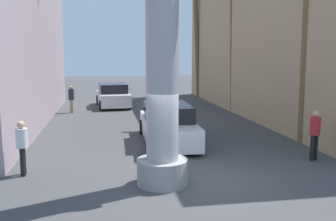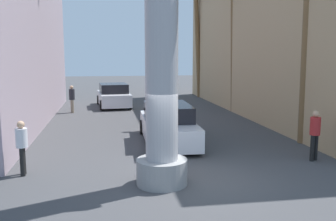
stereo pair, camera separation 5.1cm
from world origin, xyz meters
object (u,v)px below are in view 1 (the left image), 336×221
object	(u,v)px
palm_tree_far_right	(197,27)
pedestrian_far_left	(71,97)
car_far	(113,96)
palm_tree_mid_left	(30,22)
palm_tree_mid_right	(232,22)
pedestrian_curb_left	(22,144)
street_lamp	(248,32)
pedestrian_by_sign	(315,131)
car_lead	(168,125)
palm_tree_near_right	(307,26)

from	to	relation	value
palm_tree_far_right	pedestrian_far_left	xyz separation A→B (m)	(-9.50, -7.00, -4.71)
car_far	palm_tree_mid_left	distance (m)	8.72
palm_tree_mid_left	palm_tree_mid_right	bearing A→B (deg)	16.37
palm_tree_mid_left	pedestrian_curb_left	bearing A→B (deg)	-82.78
street_lamp	pedestrian_by_sign	bearing A→B (deg)	-93.89
palm_tree_far_right	pedestrian_far_left	world-z (taller)	palm_tree_far_right
pedestrian_far_left	car_lead	bearing A→B (deg)	-62.82
car_lead	palm_tree_mid_right	bearing A→B (deg)	55.48
palm_tree_far_right	pedestrian_far_left	distance (m)	12.71
palm_tree_mid_right	pedestrian_far_left	size ratio (longest dim) A/B	5.13
palm_tree_mid_left	pedestrian_far_left	xyz separation A→B (m)	(1.41, 4.21, -4.05)
palm_tree_far_right	palm_tree_mid_right	xyz separation A→B (m)	(0.24, -7.93, -0.20)
palm_tree_far_right	palm_tree_mid_right	size ratio (longest dim) A/B	1.11
pedestrian_by_sign	car_far	bearing A→B (deg)	113.73
palm_tree_mid_left	palm_tree_far_right	bearing A→B (deg)	45.79
car_far	pedestrian_by_sign	bearing A→B (deg)	-66.27
car_lead	palm_tree_far_right	bearing A→B (deg)	72.08
palm_tree_mid_left	pedestrian_by_sign	xyz separation A→B (m)	(10.23, -7.78, -4.03)
car_lead	pedestrian_far_left	xyz separation A→B (m)	(-4.44, 8.64, 0.22)
street_lamp	pedestrian_curb_left	xyz separation A→B (m)	(-9.75, -7.37, -3.71)
street_lamp	palm_tree_mid_left	xyz separation A→B (m)	(-10.73, 0.39, 0.37)
car_far	pedestrian_curb_left	world-z (taller)	pedestrian_curb_left
palm_tree_mid_left	palm_tree_mid_right	distance (m)	11.63
palm_tree_near_right	pedestrian_far_left	bearing A→B (deg)	135.87
pedestrian_by_sign	car_lead	bearing A→B (deg)	142.69
pedestrian_by_sign	palm_tree_near_right	bearing A→B (deg)	69.06
palm_tree_far_right	pedestrian_by_sign	bearing A→B (deg)	-92.04
palm_tree_far_right	palm_tree_mid_left	xyz separation A→B (m)	(-10.90, -11.21, -0.65)
palm_tree_mid_left	street_lamp	bearing A→B (deg)	-2.10
palm_tree_near_right	palm_tree_mid_left	bearing A→B (deg)	154.73
palm_tree_mid_right	pedestrian_by_sign	xyz separation A→B (m)	(-0.92, -11.06, -4.48)
car_far	palm_tree_near_right	xyz separation A→B (m)	(7.23, -11.77, 3.85)
car_far	pedestrian_curb_left	bearing A→B (deg)	-101.78
car_far	car_lead	bearing A→B (deg)	-80.20
street_lamp	pedestrian_far_left	distance (m)	11.03
car_far	pedestrian_curb_left	distance (m)	14.56
street_lamp	car_lead	size ratio (longest dim) A/B	1.52
car_far	palm_tree_near_right	distance (m)	14.34
palm_tree_mid_right	palm_tree_near_right	bearing A→B (deg)	-89.75
palm_tree_far_right	palm_tree_mid_left	distance (m)	15.65
pedestrian_by_sign	pedestrian_curb_left	world-z (taller)	pedestrian_by_sign
palm_tree_mid_right	car_lead	bearing A→B (deg)	-124.52
car_far	palm_tree_mid_right	xyz separation A→B (m)	(7.19, -3.21, 4.74)
pedestrian_curb_left	palm_tree_near_right	bearing A→B (deg)	13.70
palm_tree_mid_left	pedestrian_curb_left	xyz separation A→B (m)	(0.98, -7.77, -4.07)
car_far	palm_tree_mid_left	bearing A→B (deg)	-121.39
palm_tree_mid_right	palm_tree_far_right	bearing A→B (deg)	91.76
street_lamp	palm_tree_mid_right	bearing A→B (deg)	83.51
pedestrian_by_sign	pedestrian_far_left	world-z (taller)	pedestrian_by_sign
pedestrian_by_sign	palm_tree_far_right	bearing A→B (deg)	87.96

